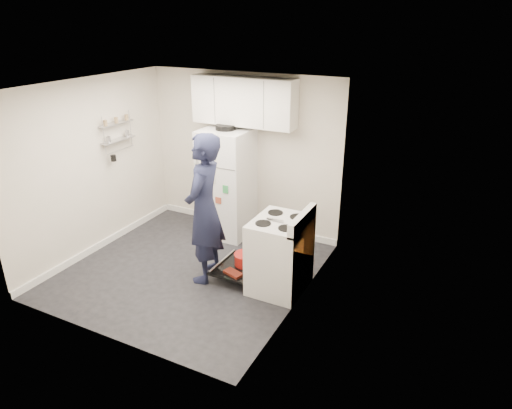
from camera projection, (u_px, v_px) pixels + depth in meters
The scene contains 7 objects.
room at pixel (185, 187), 5.89m from camera, with size 3.21×3.21×2.51m.
electric_range at pixel (279, 255), 5.74m from camera, with size 0.66×0.76×1.10m.
open_oven_door at pixel (242, 263), 6.11m from camera, with size 0.55×0.71×0.23m.
refrigerator at pixel (227, 183), 7.07m from camera, with size 0.72×0.74×1.77m.
upper_cabinets at pixel (244, 101), 6.65m from camera, with size 1.60×0.33×0.70m, color silver.
wall_shelf_rack at pixel (117, 132), 6.71m from camera, with size 0.14×0.60×0.61m.
person at pixel (204, 209), 5.79m from camera, with size 0.72×0.47×1.97m, color #181C36.
Camera 1 is at (3.27, -4.50, 3.27)m, focal length 32.00 mm.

